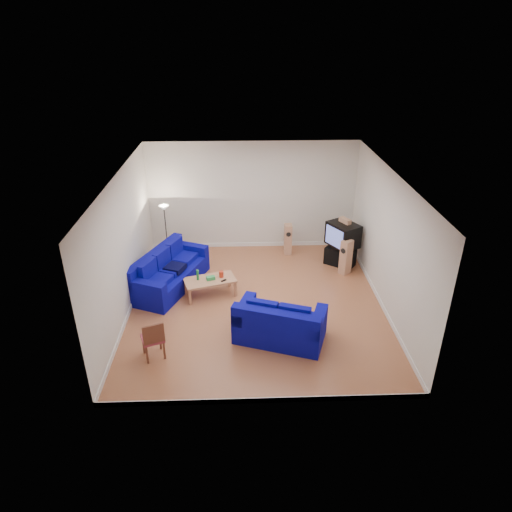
{
  "coord_description": "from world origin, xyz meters",
  "views": [
    {
      "loc": [
        -0.36,
        -9.31,
        6.04
      ],
      "look_at": [
        0.0,
        0.4,
        1.1
      ],
      "focal_mm": 32.0,
      "sensor_mm": 36.0,
      "label": 1
    }
  ],
  "objects_px": {
    "sofa_three_seat": "(168,274)",
    "coffee_table": "(210,281)",
    "sofa_loveseat": "(279,326)",
    "tv_stand": "(340,256)",
    "television": "(343,235)"
  },
  "relations": [
    {
      "from": "coffee_table",
      "to": "sofa_three_seat",
      "type": "bearing_deg",
      "value": 156.32
    },
    {
      "from": "sofa_three_seat",
      "to": "tv_stand",
      "type": "distance_m",
      "value": 4.77
    },
    {
      "from": "tv_stand",
      "to": "sofa_loveseat",
      "type": "bearing_deg",
      "value": -84.86
    },
    {
      "from": "coffee_table",
      "to": "television",
      "type": "bearing_deg",
      "value": 22.69
    },
    {
      "from": "tv_stand",
      "to": "coffee_table",
      "type": "bearing_deg",
      "value": -121.34
    },
    {
      "from": "sofa_loveseat",
      "to": "tv_stand",
      "type": "relative_size",
      "value": 2.6
    },
    {
      "from": "coffee_table",
      "to": "television",
      "type": "height_order",
      "value": "television"
    },
    {
      "from": "sofa_loveseat",
      "to": "television",
      "type": "bearing_deg",
      "value": 78.33
    },
    {
      "from": "coffee_table",
      "to": "television",
      "type": "xyz_separation_m",
      "value": [
        3.57,
        1.49,
        0.53
      ]
    },
    {
      "from": "sofa_loveseat",
      "to": "television",
      "type": "xyz_separation_m",
      "value": [
        2.0,
        3.36,
        0.57
      ]
    },
    {
      "from": "coffee_table",
      "to": "television",
      "type": "relative_size",
      "value": 1.33
    },
    {
      "from": "sofa_three_seat",
      "to": "coffee_table",
      "type": "bearing_deg",
      "value": 89.24
    },
    {
      "from": "sofa_three_seat",
      "to": "sofa_loveseat",
      "type": "distance_m",
      "value": 3.56
    },
    {
      "from": "sofa_three_seat",
      "to": "coffee_table",
      "type": "relative_size",
      "value": 1.94
    },
    {
      "from": "tv_stand",
      "to": "television",
      "type": "relative_size",
      "value": 0.78
    }
  ]
}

